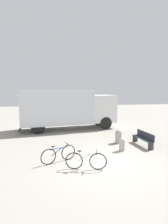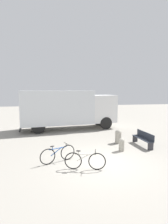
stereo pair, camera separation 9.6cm
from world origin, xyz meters
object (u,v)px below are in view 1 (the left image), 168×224
(bicycle_near, at_px, (59,154))
(park_bench, at_px, (144,138))
(bicycle_middle, at_px, (86,161))
(bollard_near_bench, at_px, (122,144))
(delivery_truck, at_px, (68,108))
(bollard_far_bench, at_px, (118,136))

(bicycle_near, bearing_deg, park_bench, -6.13)
(park_bench, bearing_deg, bicycle_middle, 118.39)
(park_bench, distance_m, bollard_near_bench, 1.80)
(delivery_truck, bearing_deg, bollard_near_bench, -73.71)
(park_bench, xyz_separation_m, bicycle_middle, (-4.07, -2.57, -0.08))
(bicycle_middle, bearing_deg, bollard_near_bench, 51.81)
(bollard_near_bench, distance_m, bollard_far_bench, 1.47)
(bicycle_near, relative_size, bollard_far_bench, 1.88)
(bicycle_middle, height_order, bollard_near_bench, bicycle_middle)
(park_bench, xyz_separation_m, bollard_far_bench, (-1.32, 0.76, -0.00))
(bicycle_middle, bearing_deg, delivery_truck, 104.03)
(bicycle_near, relative_size, bicycle_middle, 0.95)
(bicycle_middle, distance_m, bollard_near_bench, 3.06)
(bicycle_middle, xyz_separation_m, bollard_near_bench, (2.40, 1.89, -0.00))
(bollard_far_bench, bearing_deg, bicycle_middle, -129.57)
(delivery_truck, distance_m, bollard_far_bench, 5.58)
(bicycle_near, distance_m, bollard_far_bench, 4.52)
(bicycle_middle, xyz_separation_m, bollard_far_bench, (2.75, 3.33, 0.07))
(park_bench, relative_size, bollard_far_bench, 2.06)
(park_bench, height_order, bicycle_near, park_bench)
(park_bench, bearing_deg, bicycle_near, 103.20)
(bollard_near_bench, bearing_deg, park_bench, 21.93)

